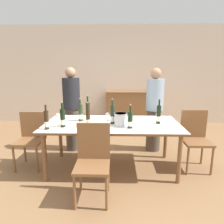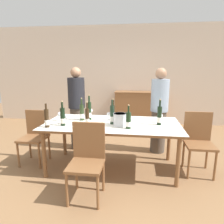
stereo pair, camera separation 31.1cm
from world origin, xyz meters
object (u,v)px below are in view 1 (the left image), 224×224
Objects in this scene: wine_bottle_2 at (88,112)px; wine_bottle_4 at (130,120)px; chair_left_end at (31,135)px; chair_near_front at (93,157)px; wine_bottle_3 at (80,113)px; wine_glass_2 at (58,116)px; dining_table at (112,127)px; wine_glass_4 at (66,118)px; wine_bottle_8 at (63,118)px; wine_bottle_7 at (88,118)px; ice_bucket at (121,119)px; wine_glass_1 at (108,115)px; wine_bottle_5 at (47,120)px; person_host at (72,110)px; wine_bottle_0 at (159,115)px; wine_glass_3 at (158,115)px; person_guest_left at (154,110)px; chair_right_end at (195,135)px; sideboard_cabinet at (128,108)px; wine_glass_0 at (87,111)px; wine_bottle_1 at (112,113)px; wine_bottle_6 at (112,115)px.

wine_bottle_2 is 1.20× the size of wine_bottle_4.
chair_near_front reaches higher than chair_left_end.
wine_glass_2 is (-0.35, -0.07, -0.03)m from wine_bottle_3.
wine_glass_4 is at bearing -168.92° from dining_table.
wine_bottle_8 is at bearing -26.29° from chair_left_end.
wine_bottle_7 is (0.17, -0.30, -0.00)m from wine_bottle_3.
wine_glass_1 is at bearing 123.57° from ice_bucket.
wine_bottle_5 is 0.30m from wine_glass_4.
person_host is at bearing 97.25° from wine_glass_4.
wine_bottle_8 is 0.40× the size of chair_near_front.
wine_bottle_8 is at bearing -170.87° from wine_bottle_0.
wine_bottle_4 is 0.99m from wine_bottle_8.
wine_glass_3 is (1.15, -0.03, -0.03)m from wine_bottle_2.
person_guest_left is (0.05, 0.66, -0.07)m from wine_glass_3.
wine_bottle_3 is 0.42× the size of chair_left_end.
person_host is at bearing 153.39° from wine_bottle_0.
wine_glass_4 reaches higher than wine_glass_2.
sideboard_cabinet is at bearing 110.67° from chair_right_end.
wine_bottle_7 is at bearing -125.99° from wine_glass_1.
wine_glass_4 is at bearing -179.61° from ice_bucket.
wine_bottle_0 is 1.24m from wine_glass_0.
wine_bottle_8 is 2.12m from chair_right_end.
wine_bottle_1 reaches higher than chair_left_end.
wine_bottle_3 is 2.59× the size of wine_glass_0.
wine_bottle_0 is 2.50× the size of wine_glass_4.
wine_glass_2 is at bearing -171.82° from wine_bottle_1.
wine_bottle_2 is 0.44× the size of chair_near_front.
person_guest_left is (0.80, 0.79, 0.11)m from dining_table.
wine_bottle_0 reaches higher than wine_bottle_8.
wine_glass_3 is at bearing 9.98° from dining_table.
wine_bottle_2 reaches higher than wine_bottle_7.
person_guest_left reaches higher than wine_bottle_3.
ice_bucket reaches higher than chair_right_end.
wine_glass_1 is at bearing -145.87° from person_guest_left.
wine_bottle_3 is (-0.52, 0.12, 0.19)m from dining_table.
chair_right_end is (1.35, 0.09, -0.16)m from dining_table.
wine_bottle_8 is 1.83m from person_guest_left.
wine_bottle_5 is 0.94× the size of wine_bottle_8.
wine_bottle_2 is 2.88× the size of wine_glass_2.
wine_bottle_3 is at bearing 163.45° from wine_bottle_6.
dining_table is 1.36m from chair_right_end.
wine_bottle_1 is 0.99× the size of wine_bottle_7.
person_host is (-0.73, 0.58, -0.04)m from wine_glass_1.
wine_glass_0 is at bearing -163.09° from person_guest_left.
wine_bottle_7 is 0.39× the size of chair_right_end.
chair_left_end is at bearing 165.03° from wine_bottle_7.
sideboard_cabinet is at bearing 84.45° from ice_bucket.
wine_bottle_1 is at bearing -99.26° from sideboard_cabinet.
wine_bottle_0 is at bearing 12.67° from ice_bucket.
dining_table is at bearing 136.90° from wine_bottle_4.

